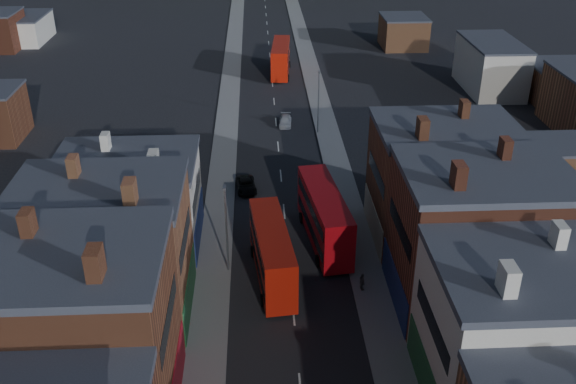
{
  "coord_description": "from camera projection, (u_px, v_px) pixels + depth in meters",
  "views": [
    {
      "loc": [
        -2.43,
        -15.44,
        31.59
      ],
      "look_at": [
        0.0,
        32.4,
        6.22
      ],
      "focal_mm": 40.0,
      "sensor_mm": 36.0,
      "label": 1
    }
  ],
  "objects": [
    {
      "name": "pavement_west",
      "position": [
        223.0,
        169.0,
        72.33
      ],
      "size": [
        3.0,
        200.0,
        0.12
      ],
      "primitive_type": "cube",
      "color": "gray",
      "rests_on": "ground"
    },
    {
      "name": "pavement_east",
      "position": [
        337.0,
        166.0,
        72.91
      ],
      "size": [
        3.0,
        200.0,
        0.12
      ],
      "primitive_type": "cube",
      "color": "gray",
      "rests_on": "ground"
    },
    {
      "name": "lamp_post_2",
      "position": [
        226.0,
        223.0,
        52.56
      ],
      "size": [
        0.25,
        0.7,
        8.12
      ],
      "color": "slate",
      "rests_on": "ground"
    },
    {
      "name": "lamp_post_3",
      "position": [
        319.0,
        98.0,
        79.51
      ],
      "size": [
        0.25,
        0.7,
        8.12
      ],
      "color": "slate",
      "rests_on": "ground"
    },
    {
      "name": "bus_0",
      "position": [
        272.0,
        252.0,
        52.62
      ],
      "size": [
        3.68,
        11.21,
        4.75
      ],
      "rotation": [
        0.0,
        0.0,
        0.11
      ],
      "color": "#B7170A",
      "rests_on": "ground"
    },
    {
      "name": "bus_1",
      "position": [
        324.0,
        216.0,
        57.6
      ],
      "size": [
        4.07,
        11.93,
        5.05
      ],
      "rotation": [
        0.0,
        0.0,
        0.12
      ],
      "color": "red",
      "rests_on": "ground"
    },
    {
      "name": "bus_2",
      "position": [
        281.0,
        58.0,
        102.37
      ],
      "size": [
        3.55,
        11.47,
        4.88
      ],
      "rotation": [
        0.0,
        0.0,
        -0.08
      ],
      "color": "#B51708",
      "rests_on": "ground"
    },
    {
      "name": "car_2",
      "position": [
        246.0,
        185.0,
        67.62
      ],
      "size": [
        2.42,
        4.43,
        1.18
      ],
      "primitive_type": "imported",
      "rotation": [
        0.0,
        0.0,
        0.11
      ],
      "color": "black",
      "rests_on": "ground"
    },
    {
      "name": "car_3",
      "position": [
        285.0,
        121.0,
        83.85
      ],
      "size": [
        1.87,
        3.97,
        1.12
      ],
      "primitive_type": "imported",
      "rotation": [
        0.0,
        0.0,
        -0.08
      ],
      "color": "silver",
      "rests_on": "ground"
    },
    {
      "name": "ped_3",
      "position": [
        362.0,
        282.0,
        51.85
      ],
      "size": [
        0.6,
        0.97,
        1.55
      ],
      "primitive_type": "imported",
      "rotation": [
        0.0,
        0.0,
        1.79
      ],
      "color": "#5B554E",
      "rests_on": "pavement_east"
    }
  ]
}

